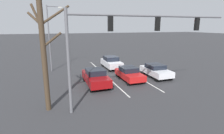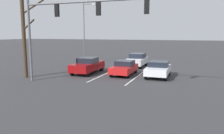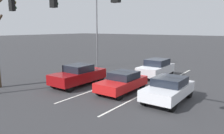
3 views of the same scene
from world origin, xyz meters
name	(u,v)px [view 2 (image 2 of 3)]	position (x,y,z in m)	size (l,w,h in m)	color
ground_plane	(134,68)	(0.00, 0.00, 0.00)	(240.00, 240.00, 0.00)	#333335
lane_stripe_left_divider	(145,70)	(-1.64, 1.52, 0.01)	(0.12, 15.04, 0.01)	silver
lane_stripe_center_divider	(117,69)	(1.64, 1.52, 0.01)	(0.12, 15.04, 0.01)	silver
car_white_leftlane_front	(158,69)	(-3.53, 4.67, 0.77)	(1.92, 4.12, 1.45)	silver
car_red_midlane_front	(124,68)	(-0.25, 4.72, 0.72)	(1.83, 4.07, 1.39)	red
car_maroon_rightlane_front	(88,65)	(3.51, 5.15, 0.80)	(1.92, 4.51, 1.59)	maroon
car_silver_midlane_second	(137,60)	(-0.15, -0.92, 0.83)	(1.89, 4.23, 1.62)	silver
traffic_signal_gantry	(72,19)	(2.32, 10.02, 5.09)	(12.22, 0.37, 6.67)	slate
street_lamp_right_shoulder	(85,29)	(7.35, -1.96, 4.61)	(1.81, 0.24, 8.03)	slate
bare_tree_near	(24,34)	(7.77, 9.07, 3.99)	(2.68, 1.06, 7.27)	#423323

